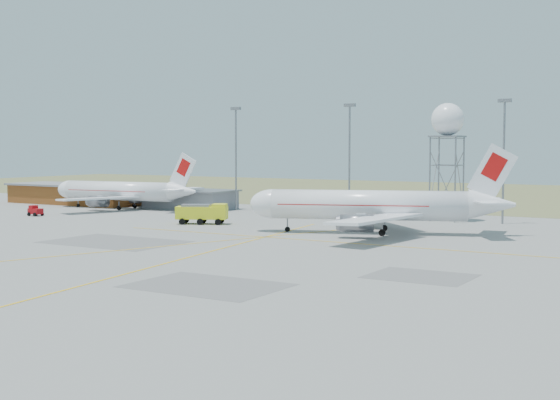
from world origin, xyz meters
The scene contains 12 objects.
ground centered at (0.00, 0.00, 0.00)m, with size 400.00×400.00×0.00m, color gray.
grass_strip centered at (0.00, 140.00, 0.01)m, with size 400.00×120.00×0.03m, color #5E6839.
building_orange centered at (-75.00, 62.00, 2.17)m, with size 33.00×12.00×4.30m.
building_grey centered at (-45.00, 64.00, 1.97)m, with size 19.00×10.00×3.90m.
mast_a centered at (-35.00, 66.00, 12.07)m, with size 2.20×0.50×20.50m.
mast_b centered at (-10.00, 66.00, 12.07)m, with size 2.20×0.50×20.50m.
mast_c centered at (18.00, 66.00, 12.07)m, with size 2.20×0.50×20.50m.
airliner_main centered at (5.47, 42.07, 4.05)m, with size 37.68×35.42×13.21m.
airliner_far centered at (-56.87, 56.71, 3.54)m, with size 33.92×32.83×11.55m.
radar_tower centered at (8.35, 66.16, 11.27)m, with size 5.55×5.55×20.09m.
fire_truck centered at (-24.09, 40.34, 1.61)m, with size 8.74×6.10×3.34m.
baggage_tug centered at (-59.43, 36.49, 0.73)m, with size 2.52×2.03×1.93m.
Camera 1 is at (52.26, -62.38, 12.87)m, focal length 50.00 mm.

